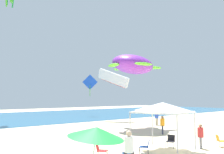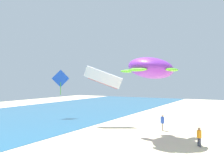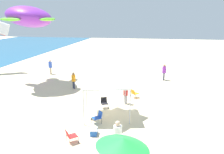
{
  "view_description": "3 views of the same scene",
  "coord_description": "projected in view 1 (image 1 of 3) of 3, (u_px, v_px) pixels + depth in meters",
  "views": [
    {
      "loc": [
        -15.31,
        -9.8,
        3.44
      ],
      "look_at": [
        -0.49,
        7.54,
        5.27
      ],
      "focal_mm": 39.77,
      "sensor_mm": 36.0,
      "label": 1
    },
    {
      "loc": [
        -19.37,
        1.0,
        5.82
      ],
      "look_at": [
        -0.49,
        11.46,
        6.12
      ],
      "focal_mm": 39.7,
      "sensor_mm": 36.0,
      "label": 2
    },
    {
      "loc": [
        -17.58,
        -2.93,
        7.04
      ],
      "look_at": [
        -1.87,
        -0.05,
        2.81
      ],
      "focal_mm": 36.37,
      "sensor_mm": 36.0,
      "label": 3
    }
  ],
  "objects": [
    {
      "name": "ground",
      "position": [
        188.0,
        148.0,
        17.06
      ],
      "size": [
        120.0,
        120.0,
        0.1
      ],
      "primitive_type": "cube",
      "color": "beige"
    },
    {
      "name": "ocean_strip",
      "position": [
        18.0,
        117.0,
        41.73
      ],
      "size": [
        120.0,
        27.97,
        0.02
      ],
      "primitive_type": "cube",
      "color": "#28668E",
      "rests_on": "ground"
    },
    {
      "name": "canopy_tent",
      "position": [
        163.0,
        108.0,
        15.94
      ],
      "size": [
        3.74,
        3.77,
        3.1
      ],
      "rotation": [
        0.0,
        0.0,
        0.23
      ],
      "color": "#B7B7BC",
      "rests_on": "ground"
    },
    {
      "name": "beach_umbrella",
      "position": [
        96.0,
        132.0,
        9.73
      ],
      "size": [
        2.27,
        2.28,
        2.44
      ],
      "color": "silver",
      "rests_on": "ground"
    },
    {
      "name": "folding_chair_right_of_tent",
      "position": [
        171.0,
        140.0,
        17.02
      ],
      "size": [
        0.78,
        0.72,
        0.82
      ],
      "rotation": [
        0.0,
        0.0,
        5.12
      ],
      "color": "black",
      "rests_on": "ground"
    },
    {
      "name": "folding_chair_facing_ocean",
      "position": [
        146.0,
        146.0,
        15.12
      ],
      "size": [
        0.8,
        0.81,
        0.82
      ],
      "rotation": [
        0.0,
        0.0,
        3.85
      ],
      "color": "black",
      "rests_on": "ground"
    },
    {
      "name": "folding_chair_left_of_tent",
      "position": [
        220.0,
        140.0,
        17.12
      ],
      "size": [
        0.81,
        0.8,
        0.82
      ],
      "rotation": [
        0.0,
        0.0,
        0.82
      ],
      "color": "black",
      "rests_on": "ground"
    },
    {
      "name": "folding_chair_near_cooler",
      "position": [
        100.0,
        149.0,
        14.05
      ],
      "size": [
        0.8,
        0.81,
        0.82
      ],
      "rotation": [
        0.0,
        0.0,
        0.72
      ],
      "color": "black",
      "rests_on": "ground"
    },
    {
      "name": "person_near_umbrella",
      "position": [
        157.0,
        116.0,
        30.16
      ],
      "size": [
        0.49,
        0.45,
        1.87
      ],
      "rotation": [
        0.0,
        0.0,
        0.26
      ],
      "color": "#C6B28C",
      "rests_on": "ground"
    },
    {
      "name": "person_watching_sky",
      "position": [
        162.0,
        123.0,
        23.02
      ],
      "size": [
        0.4,
        0.4,
        1.69
      ],
      "rotation": [
        0.0,
        0.0,
        0.7
      ],
      "color": "#33384C",
      "rests_on": "ground"
    },
    {
      "name": "person_beachcomber",
      "position": [
        201.0,
        134.0,
        16.63
      ],
      "size": [
        0.41,
        0.39,
        1.63
      ],
      "rotation": [
        0.0,
        0.0,
        3.59
      ],
      "color": "slate",
      "rests_on": "ground"
    },
    {
      "name": "person_by_tent",
      "position": [
        129.0,
        147.0,
        11.64
      ],
      "size": [
        0.44,
        0.44,
        1.86
      ],
      "rotation": [
        0.0,
        0.0,
        5.49
      ],
      "color": "black",
      "rests_on": "ground"
    },
    {
      "name": "kite_diamond_blue",
      "position": [
        90.0,
        83.0,
        45.24
      ],
      "size": [
        2.19,
        1.81,
        3.99
      ],
      "rotation": [
        0.0,
        0.0,
        2.42
      ],
      "color": "blue"
    },
    {
      "name": "kite_parafoil_white",
      "position": [
        113.0,
        78.0,
        36.59
      ],
      "size": [
        2.15,
        5.01,
        3.13
      ],
      "rotation": [
        0.0,
        0.0,
        5.1
      ],
      "color": "white"
    },
    {
      "name": "kite_turtle_purple",
      "position": [
        133.0,
        65.0,
        28.0
      ],
      "size": [
        7.44,
        7.39,
        2.7
      ],
      "rotation": [
        0.0,
        0.0,
        0.55
      ],
      "color": "purple"
    }
  ]
}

